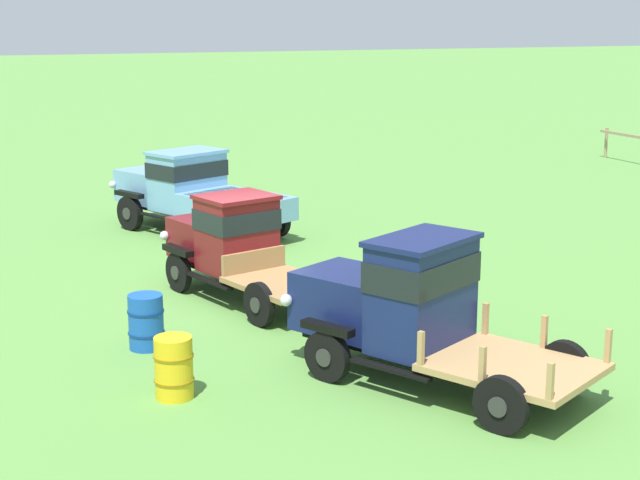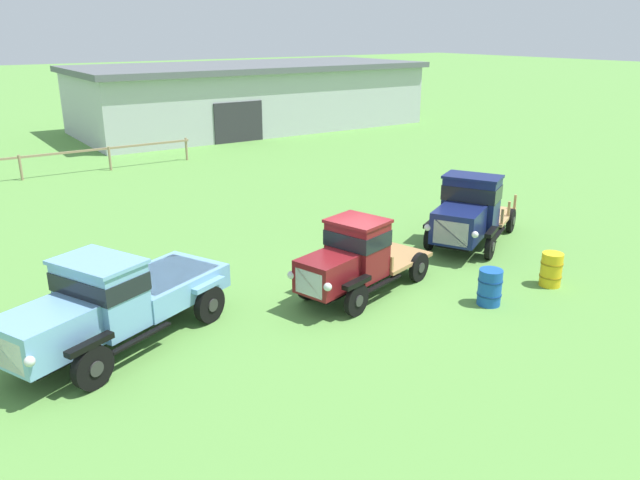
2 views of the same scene
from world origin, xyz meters
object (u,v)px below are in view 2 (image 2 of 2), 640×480
Objects in this scene: farm_shed at (251,96)px; oil_drum_near_fence at (551,270)px; vintage_truck_foreground_near at (113,300)px; vintage_truck_midrow_center at (468,212)px; oil_drum_beside_row at (490,287)px; vintage_truck_second_in_line at (354,258)px.

oil_drum_near_fence is at bearing -102.85° from farm_shed.
vintage_truck_midrow_center reaches higher than vintage_truck_foreground_near.
oil_drum_beside_row is at bearing -107.07° from farm_shed.
vintage_truck_foreground_near reaches higher than oil_drum_beside_row.
oil_drum_beside_row is (8.37, -3.14, -0.59)m from vintage_truck_foreground_near.
oil_drum_beside_row reaches higher than oil_drum_near_fence.
vintage_truck_midrow_center reaches higher than vintage_truck_second_in_line.
vintage_truck_foreground_near is 6.09× the size of oil_drum_near_fence.
vintage_truck_second_in_line is 5.43m from oil_drum_near_fence.
farm_shed is 30.85m from oil_drum_beside_row.
farm_shed reaches higher than vintage_truck_midrow_center.
vintage_truck_midrow_center is 5.50× the size of oil_drum_beside_row.
oil_drum_beside_row is (2.53, -2.32, -0.60)m from vintage_truck_second_in_line.
farm_shed is 29.52m from vintage_truck_second_in_line.
farm_shed reaches higher than vintage_truck_second_in_line.
farm_shed is 30.36m from oil_drum_near_fence.
vintage_truck_midrow_center is 3.63m from oil_drum_near_fence.
farm_shed is 31.57m from vintage_truck_foreground_near.
oil_drum_near_fence is at bearing -26.63° from vintage_truck_second_in_line.
vintage_truck_second_in_line is 0.92× the size of vintage_truck_midrow_center.
vintage_truck_second_in_line is (-11.57, -27.13, -1.10)m from farm_shed.
vintage_truck_midrow_center reaches higher than oil_drum_beside_row.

